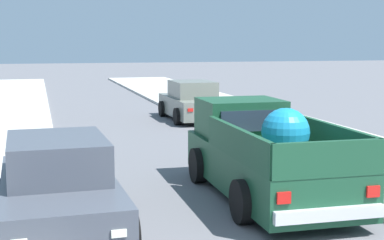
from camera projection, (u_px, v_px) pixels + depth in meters
sidewalk_right at (287, 132)px, 19.03m from camera, size 4.76×60.00×0.12m
curb_left at (7, 145)px, 16.71m from camera, size 0.16×60.00×0.10m
curb_right at (260, 134)px, 18.77m from camera, size 0.16×60.00×0.10m
pickup_truck at (263, 156)px, 11.32m from camera, size 2.28×5.24×1.88m
car_left_near at (192, 102)px, 22.50m from camera, size 2.05×4.27×1.54m
car_left_mid at (58, 189)px, 9.15m from camera, size 2.12×4.30×1.54m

